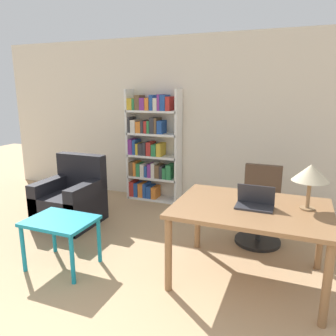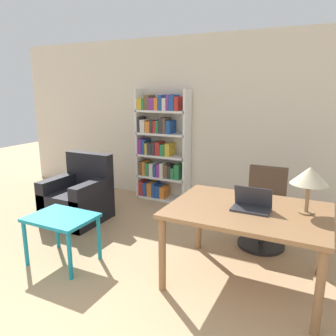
{
  "view_description": "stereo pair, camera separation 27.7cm",
  "coord_description": "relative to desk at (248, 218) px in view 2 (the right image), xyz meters",
  "views": [
    {
      "loc": [
        1.33,
        -0.61,
        1.87
      ],
      "look_at": [
        0.03,
        2.64,
        1.02
      ],
      "focal_mm": 35.0,
      "sensor_mm": 36.0,
      "label": 1
    },
    {
      "loc": [
        1.58,
        -0.49,
        1.87
      ],
      "look_at": [
        0.03,
        2.64,
        1.02
      ],
      "focal_mm": 35.0,
      "sensor_mm": 36.0,
      "label": 2
    }
  ],
  "objects": [
    {
      "name": "wall_back",
      "position": [
        -0.97,
        2.09,
        0.67
      ],
      "size": [
        8.0,
        0.06,
        2.7
      ],
      "color": "beige",
      "rests_on": "ground_plane"
    },
    {
      "name": "desk",
      "position": [
        0.0,
        0.0,
        0.0
      ],
      "size": [
        1.46,
        1.06,
        0.77
      ],
      "color": "olive",
      "rests_on": "ground_plane"
    },
    {
      "name": "laptop",
      "position": [
        0.03,
        -0.01,
        0.14
      ],
      "size": [
        0.35,
        0.21,
        0.21
      ],
      "color": "#2D2D33",
      "rests_on": "desk"
    },
    {
      "name": "table_lamp",
      "position": [
        0.5,
        0.12,
        0.44
      ],
      "size": [
        0.33,
        0.33,
        0.43
      ],
      "color": "olive",
      "rests_on": "desk"
    },
    {
      "name": "office_chair",
      "position": [
        -0.0,
        0.93,
        -0.26
      ],
      "size": [
        0.56,
        0.56,
        0.95
      ],
      "color": "black",
      "rests_on": "ground_plane"
    },
    {
      "name": "side_table_blue",
      "position": [
        -1.89,
        -0.49,
        -0.22
      ],
      "size": [
        0.69,
        0.53,
        0.54
      ],
      "color": "teal",
      "rests_on": "ground_plane"
    },
    {
      "name": "armchair",
      "position": [
        -2.55,
        0.52,
        -0.37
      ],
      "size": [
        0.76,
        0.8,
        0.95
      ],
      "color": "black",
      "rests_on": "ground_plane"
    },
    {
      "name": "bookshelf",
      "position": [
        -1.95,
        1.9,
        0.22
      ],
      "size": [
        0.92,
        0.28,
        1.87
      ],
      "color": "white",
      "rests_on": "ground_plane"
    }
  ]
}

